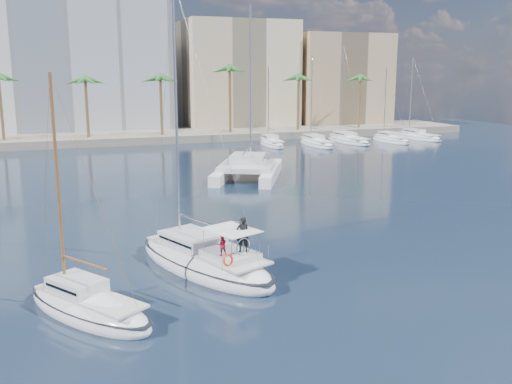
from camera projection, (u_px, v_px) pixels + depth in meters
name	position (u px, v px, depth m)	size (l,w,h in m)	color
ground	(244.00, 248.00, 36.14)	(160.00, 160.00, 0.00)	black
quay	(126.00, 137.00, 92.26)	(120.00, 14.00, 1.20)	gray
building_modern	(41.00, 53.00, 96.62)	(42.00, 16.00, 28.00)	silver
building_beige	(238.00, 77.00, 105.81)	(20.00, 14.00, 20.00)	beige
building_tan_right	(339.00, 82.00, 110.72)	(18.00, 12.00, 18.00)	tan
palm_centre	(126.00, 76.00, 86.57)	(3.60, 3.60, 12.30)	brown
palm_right	(327.00, 76.00, 97.69)	(3.60, 3.60, 12.30)	brown
main_sloop	(204.00, 261.00, 32.17)	(7.61, 11.83, 16.80)	white
small_sloop	(88.00, 307.00, 26.09)	(6.58, 8.15, 11.62)	white
catamaran	(248.00, 167.00, 60.03)	(11.00, 13.71, 17.85)	white
seagull	(232.00, 223.00, 41.14)	(1.05, 0.45, 0.19)	silver
moored_yacht_a	(272.00, 146.00, 86.02)	(2.72, 9.35, 11.90)	white
moored_yacht_b	(316.00, 146.00, 86.30)	(3.14, 10.78, 13.72)	white
moored_yacht_c	(348.00, 142.00, 90.27)	(3.55, 12.21, 15.54)	white
moored_yacht_d	(391.00, 142.00, 90.56)	(2.72, 9.35, 11.90)	white
moored_yacht_e	(418.00, 139.00, 94.53)	(3.14, 10.78, 13.72)	white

